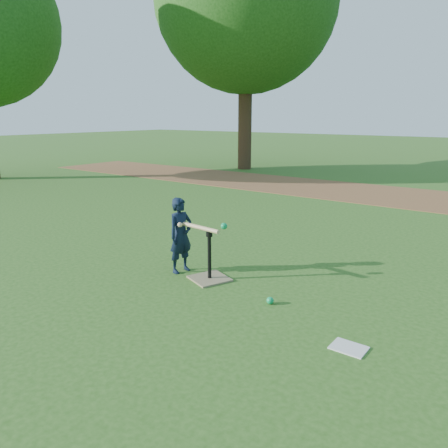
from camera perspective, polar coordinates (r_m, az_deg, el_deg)
The scene contains 7 objects.
ground at distance 5.30m, azimuth -4.04°, elevation -7.97°, with size 80.00×80.00×0.00m, color #285116.
dirt_strip at distance 11.84m, azimuth 20.30°, elevation 3.58°, with size 24.00×3.00×0.01m, color brown.
child at distance 5.61m, azimuth -5.68°, elevation -1.48°, with size 0.36×0.23×0.98m, color black.
wiffle_ball_ground at distance 4.81m, azimuth 6.05°, elevation -9.91°, with size 0.08×0.08×0.08m, color #0D934D.
clipboard at distance 4.12m, azimuth 15.99°, elevation -15.28°, with size 0.30×0.23×0.01m, color silver.
batting_tee at distance 5.43m, azimuth -1.90°, elevation -6.15°, with size 0.56×0.56×0.61m.
swing_action at distance 5.33m, azimuth -2.74°, elevation -0.40°, with size 0.64×0.23×0.11m.
Camera 1 is at (3.22, -3.72, 1.99)m, focal length 35.00 mm.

